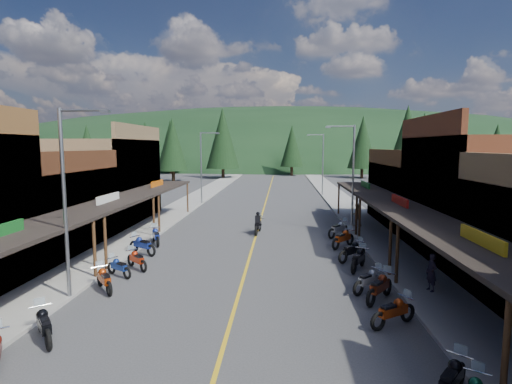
% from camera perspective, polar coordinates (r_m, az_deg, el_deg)
% --- Properties ---
extents(ground, '(220.00, 220.00, 0.00)m').
position_cam_1_polar(ground, '(22.77, -1.12, -9.95)').
color(ground, '#38383A').
rests_on(ground, ground).
extents(centerline, '(0.15, 90.00, 0.01)m').
position_cam_1_polar(centerline, '(42.28, 1.17, -2.21)').
color(centerline, gold).
rests_on(centerline, ground).
extents(sidewalk_west, '(3.40, 94.00, 0.15)m').
position_cam_1_polar(sidewalk_west, '(43.53, -10.35, -1.97)').
color(sidewalk_west, gray).
rests_on(sidewalk_west, ground).
extents(sidewalk_east, '(3.40, 94.00, 0.15)m').
position_cam_1_polar(sidewalk_east, '(42.78, 12.90, -2.18)').
color(sidewalk_east, gray).
rests_on(sidewalk_east, ground).
extents(shop_west_2, '(10.90, 9.00, 6.20)m').
position_cam_1_polar(shop_west_2, '(28.44, -29.63, -2.25)').
color(shop_west_2, '#3F2111').
rests_on(shop_west_2, ground).
extents(shop_west_3, '(10.90, 10.20, 8.20)m').
position_cam_1_polar(shop_west_3, '(36.68, -21.53, 1.50)').
color(shop_west_3, brown).
rests_on(shop_west_3, ground).
extents(shop_east_2, '(10.90, 9.00, 8.20)m').
position_cam_1_polar(shop_east_2, '(26.47, 30.48, -0.74)').
color(shop_east_2, '#562B19').
rests_on(shop_east_2, ground).
extents(shop_east_3, '(10.90, 10.20, 6.20)m').
position_cam_1_polar(shop_east_3, '(35.34, 23.38, -0.36)').
color(shop_east_3, '#4C2D16').
rests_on(shop_east_3, ground).
extents(streetlight_0, '(2.16, 0.18, 8.00)m').
position_cam_1_polar(streetlight_0, '(18.15, -25.32, -0.43)').
color(streetlight_0, gray).
rests_on(streetlight_0, ground).
extents(streetlight_1, '(2.16, 0.18, 8.00)m').
position_cam_1_polar(streetlight_1, '(44.67, -7.67, 3.95)').
color(streetlight_1, gray).
rests_on(streetlight_1, ground).
extents(streetlight_2, '(2.16, 0.18, 8.00)m').
position_cam_1_polar(streetlight_2, '(30.25, 13.43, 2.59)').
color(streetlight_2, gray).
rests_on(streetlight_2, ground).
extents(streetlight_3, '(2.16, 0.18, 8.00)m').
position_cam_1_polar(streetlight_3, '(52.03, 9.37, 4.29)').
color(streetlight_3, gray).
rests_on(streetlight_3, ground).
extents(ridge_hill, '(310.00, 140.00, 60.00)m').
position_cam_1_polar(ridge_hill, '(156.89, 3.05, 4.22)').
color(ridge_hill, black).
rests_on(ridge_hill, ground).
extents(pine_0, '(5.04, 5.04, 11.00)m').
position_cam_1_polar(pine_0, '(93.62, -22.97, 6.08)').
color(pine_0, black).
rests_on(pine_0, ground).
extents(pine_1, '(5.88, 5.88, 12.50)m').
position_cam_1_polar(pine_1, '(95.32, -12.10, 6.91)').
color(pine_1, black).
rests_on(pine_1, ground).
extents(pine_2, '(6.72, 6.72, 14.00)m').
position_cam_1_polar(pine_2, '(80.63, -4.77, 7.65)').
color(pine_2, black).
rests_on(pine_2, ground).
extents(pine_3, '(5.04, 5.04, 11.00)m').
position_cam_1_polar(pine_3, '(87.77, 5.16, 6.57)').
color(pine_3, black).
rests_on(pine_3, ground).
extents(pine_4, '(5.88, 5.88, 12.50)m').
position_cam_1_polar(pine_4, '(83.33, 15.01, 6.90)').
color(pine_4, black).
rests_on(pine_4, ground).
extents(pine_5, '(6.72, 6.72, 14.00)m').
position_cam_1_polar(pine_5, '(99.11, 22.83, 6.96)').
color(pine_5, black).
rests_on(pine_5, ground).
extents(pine_6, '(5.04, 5.04, 11.00)m').
position_cam_1_polar(pine_6, '(96.44, 31.14, 5.66)').
color(pine_6, black).
rests_on(pine_6, ground).
extents(pine_7, '(5.88, 5.88, 12.50)m').
position_cam_1_polar(pine_7, '(103.44, -15.49, 6.78)').
color(pine_7, black).
rests_on(pine_7, ground).
extents(pine_8, '(4.48, 4.48, 10.00)m').
position_cam_1_polar(pine_8, '(66.19, -17.49, 5.86)').
color(pine_8, black).
rests_on(pine_8, ground).
extents(pine_9, '(4.93, 4.93, 10.80)m').
position_cam_1_polar(pine_9, '(70.32, 22.21, 6.03)').
color(pine_9, black).
rests_on(pine_9, ground).
extents(pine_10, '(5.38, 5.38, 11.60)m').
position_cam_1_polar(pine_10, '(74.44, -11.83, 6.69)').
color(pine_10, black).
rests_on(pine_10, ground).
extents(pine_11, '(5.82, 5.82, 12.40)m').
position_cam_1_polar(pine_11, '(62.44, 20.77, 6.82)').
color(pine_11, black).
rests_on(pine_11, ground).
extents(bike_west_4, '(1.96, 2.13, 1.24)m').
position_cam_1_polar(bike_west_4, '(15.62, -28.05, -16.24)').
color(bike_west_4, black).
rests_on(bike_west_4, ground).
extents(bike_west_5, '(1.88, 2.08, 1.21)m').
position_cam_1_polar(bike_west_5, '(19.44, -20.87, -11.44)').
color(bike_west_5, '#99310A').
rests_on(bike_west_5, ground).
extents(bike_west_6, '(1.89, 1.55, 1.06)m').
position_cam_1_polar(bike_west_6, '(21.30, -19.00, -9.99)').
color(bike_west_6, navy).
rests_on(bike_west_6, ground).
extents(bike_west_7, '(1.92, 1.86, 1.15)m').
position_cam_1_polar(bike_west_7, '(22.21, -16.67, -9.11)').
color(bike_west_7, '#AE290C').
rests_on(bike_west_7, ground).
extents(bike_west_8, '(2.28, 1.79, 1.27)m').
position_cam_1_polar(bike_west_8, '(25.00, -15.95, -7.19)').
color(bike_west_8, navy).
rests_on(bike_west_8, ground).
extents(bike_west_9, '(1.64, 2.32, 1.27)m').
position_cam_1_polar(bike_west_9, '(27.24, -14.11, -6.00)').
color(bike_west_9, navy).
rests_on(bike_west_9, ground).
extents(bike_east_3, '(1.85, 2.06, 1.19)m').
position_cam_1_polar(bike_east_3, '(12.28, 26.17, -22.75)').
color(bike_east_3, black).
rests_on(bike_east_3, ground).
extents(bike_east_4, '(2.16, 1.74, 1.21)m').
position_cam_1_polar(bike_east_4, '(15.76, 19.04, -15.68)').
color(bike_east_4, '#982F0A').
rests_on(bike_east_4, ground).
extents(bike_east_5, '(2.00, 2.32, 1.32)m').
position_cam_1_polar(bike_east_5, '(17.88, 17.25, -12.70)').
color(bike_east_5, '#611F0D').
rests_on(bike_east_5, ground).
extents(bike_east_6, '(2.02, 1.91, 1.19)m').
position_cam_1_polar(bike_east_6, '(18.81, 15.82, -11.90)').
color(bike_east_6, gray).
rests_on(bike_east_6, ground).
extents(bike_east_7, '(1.66, 2.33, 1.27)m').
position_cam_1_polar(bike_east_7, '(21.82, 14.41, -9.15)').
color(bike_east_7, black).
rests_on(bike_east_7, ground).
extents(bike_east_8, '(2.16, 2.07, 1.28)m').
position_cam_1_polar(bike_east_8, '(23.36, 13.57, -8.07)').
color(bike_east_8, black).
rests_on(bike_east_8, ground).
extents(bike_east_9, '(2.11, 2.26, 1.33)m').
position_cam_1_polar(bike_east_9, '(26.24, 12.34, -6.37)').
color(bike_east_9, '#B53B0C').
rests_on(bike_east_9, ground).
extents(bike_east_10, '(2.12, 2.18, 1.30)m').
position_cam_1_polar(bike_east_10, '(29.14, 11.72, -5.08)').
color(bike_east_10, '#A6A4AA').
rests_on(bike_east_10, ground).
extents(rider_on_bike, '(0.98, 2.30, 1.70)m').
position_cam_1_polar(rider_on_bike, '(29.61, 0.29, -4.70)').
color(rider_on_bike, black).
rests_on(rider_on_bike, ground).
extents(pedestrian_east_a, '(0.56, 0.70, 1.68)m').
position_cam_1_polar(pedestrian_east_a, '(19.38, 23.79, -10.44)').
color(pedestrian_east_a, black).
rests_on(pedestrian_east_a, sidewalk_east).
extents(pedestrian_east_b, '(0.94, 0.60, 1.82)m').
position_cam_1_polar(pedestrian_east_b, '(32.66, 14.15, -3.16)').
color(pedestrian_east_b, brown).
rests_on(pedestrian_east_b, sidewalk_east).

